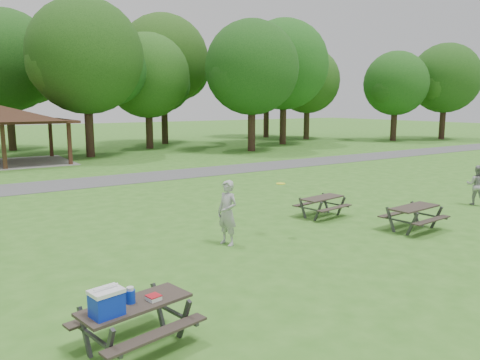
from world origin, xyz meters
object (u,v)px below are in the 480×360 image
object	(u,v)px
picnic_table_middle	(322,202)
frisbee_catcher	(477,185)
frisbee_thrower	(227,213)
picnic_table_near	(127,309)

from	to	relation	value
picnic_table_middle	frisbee_catcher	xyz separation A→B (m)	(6.17, -1.86, 0.25)
frisbee_thrower	frisbee_catcher	distance (m)	10.59
picnic_table_middle	frisbee_thrower	bearing A→B (deg)	-167.91
picnic_table_middle	picnic_table_near	bearing A→B (deg)	-150.84
picnic_table_near	frisbee_thrower	size ratio (longest dim) A/B	1.12
picnic_table_middle	frisbee_catcher	distance (m)	6.45
frisbee_catcher	picnic_table_middle	bearing A→B (deg)	48.33
picnic_table_near	frisbee_catcher	bearing A→B (deg)	11.30
picnic_table_middle	frisbee_catcher	bearing A→B (deg)	-16.80
picnic_table_middle	frisbee_thrower	distance (m)	4.50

